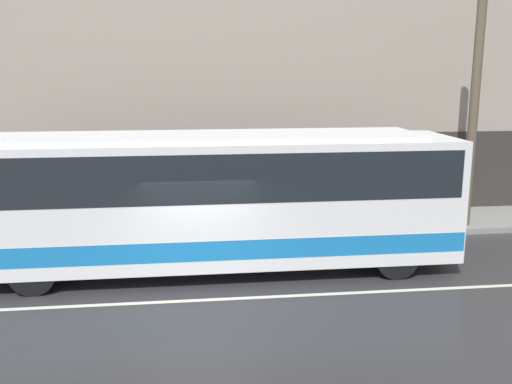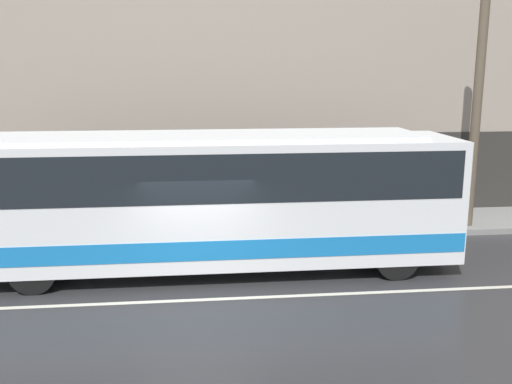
% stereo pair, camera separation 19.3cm
% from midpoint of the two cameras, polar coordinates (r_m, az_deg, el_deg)
% --- Properties ---
extents(ground_plane, '(60.00, 60.00, 0.00)m').
position_cam_midpoint_polar(ground_plane, '(12.55, -5.95, -10.72)').
color(ground_plane, '#2D2D30').
extents(sidewalk, '(60.00, 2.68, 0.18)m').
position_cam_midpoint_polar(sidewalk, '(17.57, -6.31, -3.66)').
color(sidewalk, gray).
rests_on(sidewalk, ground_plane).
extents(building_facade, '(60.00, 0.35, 11.35)m').
position_cam_midpoint_polar(building_facade, '(18.39, -6.78, 14.01)').
color(building_facade, gray).
rests_on(building_facade, ground_plane).
extents(lane_stripe, '(54.00, 0.14, 0.01)m').
position_cam_midpoint_polar(lane_stripe, '(12.55, -5.95, -10.71)').
color(lane_stripe, beige).
rests_on(lane_stripe, ground_plane).
extents(transit_bus, '(12.31, 2.54, 3.37)m').
position_cam_midpoint_polar(transit_bus, '(13.77, -5.88, -0.33)').
color(transit_bus, white).
rests_on(transit_bus, ground_plane).
extents(utility_pole_near, '(0.28, 0.28, 6.76)m').
position_cam_midpoint_polar(utility_pole_near, '(18.18, 20.63, 7.29)').
color(utility_pole_near, brown).
rests_on(utility_pole_near, sidewalk).
extents(pedestrian_waiting, '(0.36, 0.36, 1.70)m').
position_cam_midpoint_polar(pedestrian_waiting, '(17.35, -3.56, -0.81)').
color(pedestrian_waiting, '#1E5933').
rests_on(pedestrian_waiting, sidewalk).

